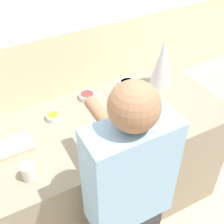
# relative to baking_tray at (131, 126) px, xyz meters

# --- Properties ---
(ground_plane) EXTENTS (12.00, 12.00, 0.00)m
(ground_plane) POSITION_rel_baking_tray_xyz_m (-0.15, 0.13, -0.90)
(ground_plane) COLOR #C6B28E
(back_cabinet_block) EXTENTS (6.00, 0.60, 0.90)m
(back_cabinet_block) POSITION_rel_baking_tray_xyz_m (-0.15, 1.71, -0.45)
(back_cabinet_block) COLOR beige
(back_cabinet_block) RESTS_ON ground_plane
(kitchen_island) EXTENTS (1.69, 0.77, 0.89)m
(kitchen_island) POSITION_rel_baking_tray_xyz_m (-0.15, 0.13, -0.45)
(kitchen_island) COLOR gray
(kitchen_island) RESTS_ON ground_plane
(baking_tray) EXTENTS (0.38, 0.32, 0.01)m
(baking_tray) POSITION_rel_baking_tray_xyz_m (0.00, 0.00, 0.00)
(baking_tray) COLOR #9E9EA8
(baking_tray) RESTS_ON kitchen_island
(gingerbread_house) EXTENTS (0.16, 0.16, 0.25)m
(gingerbread_house) POSITION_rel_baking_tray_xyz_m (0.00, 0.00, 0.10)
(gingerbread_house) COLOR brown
(gingerbread_house) RESTS_ON baking_tray
(decorative_tree) EXTENTS (0.16, 0.16, 0.36)m
(decorative_tree) POSITION_rel_baking_tray_xyz_m (0.44, 0.32, 0.17)
(decorative_tree) COLOR silver
(decorative_tree) RESTS_ON kitchen_island
(candy_bowl_near_tray_right) EXTENTS (0.11, 0.11, 0.04)m
(candy_bowl_near_tray_right) POSITION_rel_baking_tray_xyz_m (-0.12, 0.41, 0.02)
(candy_bowl_near_tray_right) COLOR silver
(candy_bowl_near_tray_right) RESTS_ON kitchen_island
(candy_bowl_far_right) EXTENTS (0.10, 0.10, 0.04)m
(candy_bowl_far_right) POSITION_rel_baking_tray_xyz_m (-0.41, 0.31, 0.02)
(candy_bowl_far_right) COLOR white
(candy_bowl_far_right) RESTS_ON kitchen_island
(candy_bowl_near_tray_left) EXTENTS (0.14, 0.14, 0.04)m
(candy_bowl_near_tray_left) POSITION_rel_baking_tray_xyz_m (0.21, 0.40, 0.02)
(candy_bowl_near_tray_left) COLOR silver
(candy_bowl_near_tray_left) RESTS_ON kitchen_island
(cookbook) EXTENTS (0.23, 0.16, 0.02)m
(cookbook) POSITION_rel_baking_tray_xyz_m (-0.72, 0.18, 0.01)
(cookbook) COLOR #CCB78C
(cookbook) RESTS_ON kitchen_island
(mug) EXTENTS (0.07, 0.07, 0.10)m
(mug) POSITION_rel_baking_tray_xyz_m (-0.70, -0.09, 0.05)
(mug) COLOR white
(mug) RESTS_ON kitchen_island
(person) EXTENTS (0.43, 0.53, 1.63)m
(person) POSITION_rel_baking_tray_xyz_m (-0.29, -0.45, -0.06)
(person) COLOR #333338
(person) RESTS_ON ground_plane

